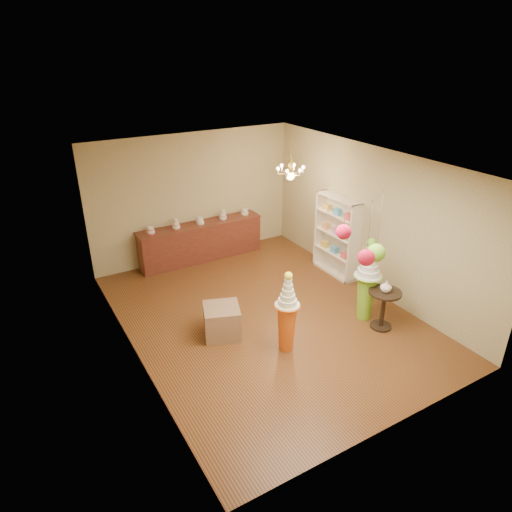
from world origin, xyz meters
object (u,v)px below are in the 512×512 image
pedestal_green (367,286)px  pedestal_orange (287,320)px  sideboard (201,241)px  round_table (384,304)px

pedestal_green → pedestal_orange: (-1.83, -0.06, -0.11)m
pedestal_green → pedestal_orange: size_ratio=1.11×
pedestal_orange → sideboard: 4.02m
pedestal_green → sideboard: pedestal_green is taller
pedestal_green → round_table: pedestal_green is taller
pedestal_green → round_table: (0.05, -0.41, -0.19)m
pedestal_green → sideboard: bearing=112.2°
sideboard → pedestal_green: bearing=-67.8°
pedestal_green → round_table: 0.46m
pedestal_green → round_table: bearing=-82.7°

